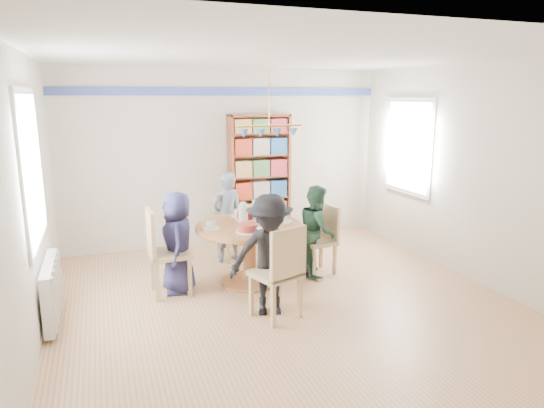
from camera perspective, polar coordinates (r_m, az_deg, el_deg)
name	(u,v)px	position (r m, az deg, el deg)	size (l,w,h in m)	color
ground	(284,301)	(5.63, 1.40, -11.34)	(5.00, 5.00, 0.00)	tan
room_shell	(239,150)	(5.92, -3.92, 6.41)	(5.00, 5.00, 5.00)	white
radiator	(52,291)	(5.48, -24.50, -9.26)	(0.12, 1.00, 0.60)	silver
dining_table	(249,240)	(5.96, -2.70, -4.27)	(1.30, 1.30, 0.75)	brown
chair_left	(162,248)	(5.75, -12.81, -5.07)	(0.47, 0.47, 1.03)	tan
chair_right	(323,236)	(6.39, 5.99, -3.77)	(0.45, 0.45, 0.89)	tan
chair_far	(230,224)	(6.97, -4.99, -2.36)	(0.47, 0.47, 0.89)	tan
chair_near	(281,269)	(4.99, 1.05, -7.64)	(0.57, 0.57, 1.01)	tan
person_left	(178,242)	(5.80, -11.03, -4.45)	(0.59, 0.39, 1.21)	#1C1C3E
person_right	(317,230)	(6.28, 5.29, -3.10)	(0.57, 0.45, 1.18)	#1C3827
person_far	(227,217)	(6.78, -5.35, -1.52)	(0.46, 0.30, 1.27)	gray
person_near	(270,255)	(5.11, -0.27, -6.03)	(0.84, 0.48, 1.30)	black
bookshelf	(259,180)	(7.62, -1.49, 2.82)	(0.96, 0.29, 2.01)	brown
tableware	(246,219)	(5.90, -3.03, -1.82)	(1.14, 1.14, 0.30)	white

